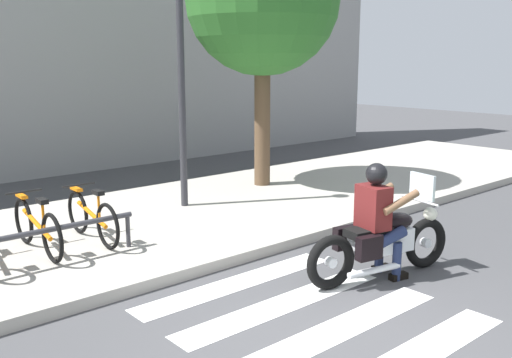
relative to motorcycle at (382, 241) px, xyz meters
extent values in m
plane|color=#424244|center=(-1.69, -0.58, -0.47)|extent=(48.00, 48.00, 0.00)
cube|color=#A8A399|center=(-1.69, 3.69, -0.39)|extent=(24.00, 4.40, 0.15)
cube|color=white|center=(-1.45, -0.58, -0.46)|extent=(2.80, 0.40, 0.01)
cube|color=white|center=(-1.45, 0.22, -0.46)|extent=(2.80, 0.40, 0.01)
cube|color=white|center=(-1.45, 1.02, -0.46)|extent=(2.80, 0.40, 0.01)
torus|color=black|center=(0.73, -0.15, -0.14)|extent=(0.67, 0.26, 0.66)
cylinder|color=silver|center=(0.73, -0.15, -0.14)|extent=(0.14, 0.12, 0.12)
torus|color=black|center=(-0.74, 0.17, -0.14)|extent=(0.67, 0.26, 0.66)
cylinder|color=silver|center=(-0.74, 0.17, -0.14)|extent=(0.14, 0.12, 0.12)
cube|color=silver|center=(-0.01, 0.01, 0.00)|extent=(0.87, 0.45, 0.28)
ellipsoid|color=black|center=(0.19, -0.04, 0.22)|extent=(0.57, 0.38, 0.22)
cube|color=black|center=(-0.21, 0.05, 0.15)|extent=(0.61, 0.39, 0.10)
cube|color=black|center=(-0.33, 0.30, 0.04)|extent=(0.34, 0.19, 0.28)
cube|color=black|center=(-0.42, -0.13, 0.04)|extent=(0.34, 0.19, 0.28)
cylinder|color=silver|center=(0.58, -0.12, 0.44)|extent=(0.16, 0.61, 0.03)
sphere|color=white|center=(0.77, -0.17, 0.24)|extent=(0.18, 0.18, 0.18)
cube|color=silver|center=(0.61, -0.13, 0.62)|extent=(0.12, 0.40, 0.32)
cylinder|color=silver|center=(-0.29, -0.12, -0.27)|extent=(0.74, 0.24, 0.08)
cube|color=#591919|center=(-0.16, 0.04, 0.45)|extent=(0.34, 0.45, 0.52)
sphere|color=black|center=(-0.13, 0.03, 0.85)|extent=(0.26, 0.26, 0.26)
cylinder|color=brown|center=(0.12, 0.20, 0.53)|extent=(0.53, 0.20, 0.26)
cylinder|color=brown|center=(0.02, -0.23, 0.53)|extent=(0.53, 0.20, 0.26)
cylinder|color=#1E284C|center=(0.03, 0.16, 0.09)|extent=(0.46, 0.23, 0.24)
cylinder|color=#1E284C|center=(0.14, 0.14, -0.23)|extent=(0.11, 0.11, 0.48)
cube|color=black|center=(0.18, 0.13, -0.43)|extent=(0.26, 0.15, 0.08)
cylinder|color=#1E284C|center=(-0.04, -0.15, 0.09)|extent=(0.46, 0.23, 0.24)
cylinder|color=#1E284C|center=(0.07, -0.18, -0.23)|extent=(0.11, 0.11, 0.48)
cube|color=black|center=(0.11, -0.19, -0.43)|extent=(0.26, 0.15, 0.08)
torus|color=black|center=(-2.99, 3.77, 0.01)|extent=(0.06, 0.64, 0.64)
torus|color=black|center=(-3.00, 2.74, 0.01)|extent=(0.06, 0.64, 0.64)
cylinder|color=orange|center=(-2.99, 3.26, 0.08)|extent=(0.07, 0.92, 0.25)
cylinder|color=orange|center=(-3.00, 3.00, 0.24)|extent=(0.04, 0.04, 0.39)
cube|color=black|center=(-3.00, 3.00, 0.44)|extent=(0.10, 0.20, 0.06)
cylinder|color=black|center=(-2.99, 3.67, 0.44)|extent=(0.48, 0.04, 0.03)
cube|color=orange|center=(-2.99, 3.77, 0.36)|extent=(0.08, 0.28, 0.04)
torus|color=black|center=(-2.22, 3.74, 0.01)|extent=(0.06, 0.63, 0.63)
torus|color=black|center=(-2.24, 2.77, 0.01)|extent=(0.06, 0.63, 0.63)
cylinder|color=orange|center=(-2.23, 3.26, 0.07)|extent=(0.07, 0.86, 0.24)
cylinder|color=orange|center=(-2.23, 3.02, 0.23)|extent=(0.04, 0.04, 0.39)
cube|color=black|center=(-2.23, 3.02, 0.43)|extent=(0.10, 0.20, 0.06)
cylinder|color=black|center=(-2.23, 3.64, 0.43)|extent=(0.48, 0.04, 0.03)
cube|color=orange|center=(-2.22, 3.74, 0.35)|extent=(0.08, 0.28, 0.04)
cylinder|color=#333338|center=(-3.37, 2.71, 0.13)|extent=(2.89, 0.07, 0.07)
cylinder|color=#333338|center=(-1.98, 2.71, -0.09)|extent=(0.06, 0.06, 0.45)
cylinder|color=#2D2D33|center=(-0.13, 4.09, 1.64)|extent=(0.12, 0.12, 4.21)
cylinder|color=brown|center=(2.03, 4.49, 0.92)|extent=(0.32, 0.32, 2.77)
camera|label=1|loc=(-5.53, -4.00, 2.17)|focal=40.01mm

